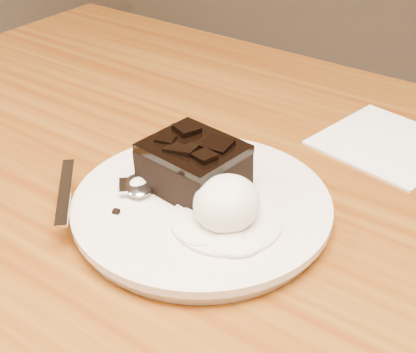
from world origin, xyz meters
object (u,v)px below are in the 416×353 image
Objects in this scene: plate at (202,208)px; brownie at (194,169)px; napkin at (388,142)px; ice_cream_scoop at (227,203)px; spoon at (139,187)px.

brownie is at bearing 144.38° from plate.
ice_cream_scoop is at bearing -102.26° from napkin.
ice_cream_scoop is at bearing -20.86° from plate.
brownie is at bearing 153.62° from ice_cream_scoop.
ice_cream_scoop is 0.38× the size of spoon.
brownie is at bearing 1.12° from spoon.
napkin is at bearing 63.22° from brownie.
brownie reaches higher than spoon.
plate is at bearing -35.62° from brownie.
brownie is 0.06m from ice_cream_scoop.
napkin is at bearing 77.74° from ice_cream_scoop.
spoon is 1.18× the size of napkin.
spoon is at bearing -174.80° from ice_cream_scoop.
ice_cream_scoop reaches higher than brownie.
brownie is 1.39× the size of ice_cream_scoop.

